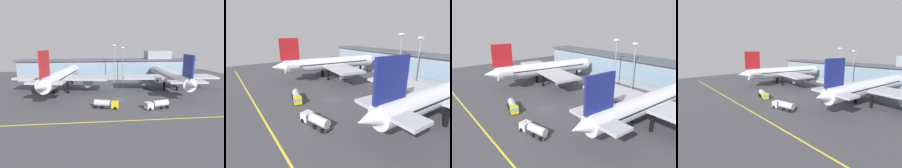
% 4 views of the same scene
% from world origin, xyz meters
% --- Properties ---
extents(ground_plane, '(180.00, 180.00, 0.00)m').
position_xyz_m(ground_plane, '(0.00, 0.00, 0.00)').
color(ground_plane, '#424247').
extents(taxiway_centreline_stripe, '(144.00, 0.50, 0.01)m').
position_xyz_m(taxiway_centreline_stripe, '(0.00, -22.00, 0.01)').
color(taxiway_centreline_stripe, yellow).
rests_on(taxiway_centreline_stripe, ground).
extents(terminal_building, '(114.16, 14.00, 17.84)m').
position_xyz_m(terminal_building, '(1.76, 50.52, 6.84)').
color(terminal_building, '#9399A3').
rests_on(terminal_building, ground).
extents(airliner_near_left, '(44.31, 56.15, 19.89)m').
position_xyz_m(airliner_near_left, '(-24.99, 16.57, 7.27)').
color(airliner_near_left, black).
rests_on(airliner_near_left, ground).
extents(airliner_near_right, '(46.59, 57.53, 18.20)m').
position_xyz_m(airliner_near_right, '(27.26, 16.90, 6.64)').
color(airliner_near_right, black).
rests_on(airliner_near_right, ground).
extents(fuel_tanker_truck, '(9.36, 4.73, 2.90)m').
position_xyz_m(fuel_tanker_truck, '(10.99, -12.27, 1.51)').
color(fuel_tanker_truck, black).
rests_on(fuel_tanker_truck, ground).
extents(baggage_tug_near, '(9.36, 5.16, 2.90)m').
position_xyz_m(baggage_tug_near, '(-6.14, -9.85, 1.51)').
color(baggage_tug_near, black).
rests_on(baggage_tug_near, ground).
extents(apron_light_mast_west, '(1.80, 1.80, 20.57)m').
position_xyz_m(apron_light_mast_west, '(7.38, 39.27, 13.75)').
color(apron_light_mast_west, gray).
rests_on(apron_light_mast_west, ground).
extents(apron_light_mast_centre, '(1.80, 1.80, 21.95)m').
position_xyz_m(apron_light_mast_centre, '(1.68, 34.40, 14.52)').
color(apron_light_mast_centre, gray).
rests_on(apron_light_mast_centre, ground).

